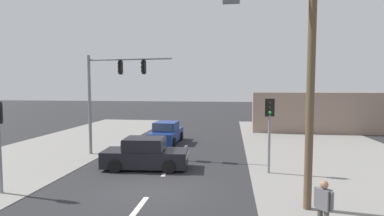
% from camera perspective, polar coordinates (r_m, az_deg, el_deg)
% --- Properties ---
extents(ground_plane, '(140.00, 140.00, 0.00)m').
position_cam_1_polar(ground_plane, '(12.50, -7.59, -15.21)').
color(ground_plane, '#28282B').
extents(lane_dash_near, '(0.20, 2.40, 0.01)m').
position_cam_1_polar(lane_dash_near, '(10.71, -10.54, -18.61)').
color(lane_dash_near, silver).
rests_on(lane_dash_near, ground).
extents(lane_dash_mid, '(0.20, 2.40, 0.01)m').
position_cam_1_polar(lane_dash_mid, '(15.28, -4.58, -11.56)').
color(lane_dash_mid, silver).
rests_on(lane_dash_mid, ground).
extents(lane_dash_far, '(0.20, 2.40, 0.01)m').
position_cam_1_polar(lane_dash_far, '(20.06, -1.55, -7.75)').
color(lane_dash_far, silver).
rests_on(lane_dash_far, ground).
extents(kerb_right_verge, '(10.00, 44.00, 0.02)m').
position_cam_1_polar(kerb_right_verge, '(15.18, 30.78, -12.21)').
color(kerb_right_verge, gray).
rests_on(kerb_right_verge, ground).
extents(kerb_left_verge, '(8.00, 40.00, 0.02)m').
position_cam_1_polar(kerb_left_verge, '(19.71, -29.13, -8.47)').
color(kerb_left_verge, gray).
rests_on(kerb_left_verge, ground).
extents(utility_pole_foreground_right, '(3.78, 0.28, 9.79)m').
position_cam_1_polar(utility_pole_foreground_right, '(10.56, 21.10, 9.98)').
color(utility_pole_foreground_right, brown).
rests_on(utility_pole_foreground_right, ground).
extents(traffic_signal_mast, '(5.27, 0.69, 6.00)m').
position_cam_1_polar(traffic_signal_mast, '(18.43, -15.58, 4.02)').
color(traffic_signal_mast, slate).
rests_on(traffic_signal_mast, ground).
extents(pedestal_signal_right_kerb, '(0.44, 0.29, 3.56)m').
position_cam_1_polar(pedestal_signal_right_kerb, '(14.55, 14.55, -2.77)').
color(pedestal_signal_right_kerb, slate).
rests_on(pedestal_signal_right_kerb, ground).
extents(shopfront_wall_far, '(12.00, 1.00, 3.60)m').
position_cam_1_polar(shopfront_wall_far, '(28.58, 23.56, -0.90)').
color(shopfront_wall_far, gray).
rests_on(shopfront_wall_far, ground).
extents(sedan_crossing_left, '(4.34, 2.12, 1.56)m').
position_cam_1_polar(sedan_crossing_left, '(15.41, -8.89, -8.78)').
color(sedan_crossing_left, black).
rests_on(sedan_crossing_left, ground).
extents(sedan_oncoming_near, '(1.99, 4.29, 1.56)m').
position_cam_1_polar(sedan_oncoming_near, '(21.98, -4.90, -4.86)').
color(sedan_oncoming_near, navy).
rests_on(sedan_oncoming_near, ground).
extents(pedestrian_at_kerb, '(0.41, 0.44, 1.63)m').
position_cam_1_polar(pedestrian_at_kerb, '(9.14, 23.75, -16.76)').
color(pedestrian_at_kerb, '#47423D').
rests_on(pedestrian_at_kerb, ground).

